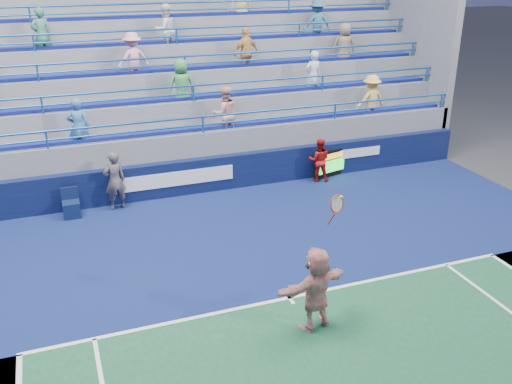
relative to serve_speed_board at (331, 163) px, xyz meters
name	(u,v)px	position (x,y,z in m)	size (l,w,h in m)	color
ground	(289,299)	(-4.23, -6.30, -0.46)	(120.00, 120.00, 0.00)	#333538
sponsor_wall	(207,175)	(-4.23, 0.19, 0.09)	(18.00, 0.32, 1.10)	#091133
bleacher_stand	(177,114)	(-4.24, 3.96, 1.09)	(18.00, 5.60, 6.13)	slate
serve_speed_board	(331,163)	(0.00, 0.00, 0.00)	(1.32, 0.47, 0.92)	black
judge_chair	(72,208)	(-8.34, -0.33, -0.19)	(0.47, 0.47, 0.84)	#0C193D
tennis_player	(316,289)	(-4.16, -7.39, 0.42)	(1.70, 0.88, 2.81)	white
line_judge	(115,181)	(-7.07, -0.21, 0.42)	(0.64, 0.42, 1.76)	#141838
ball_girl	(319,160)	(-0.56, -0.23, 0.26)	(0.70, 0.54, 1.44)	#A31412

